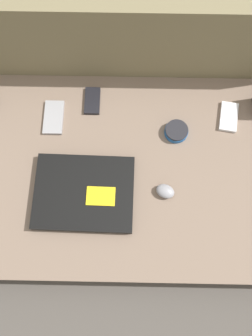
{
  "coord_description": "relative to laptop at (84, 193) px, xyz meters",
  "views": [
    {
      "loc": [
        0.01,
        -0.31,
        1.15
      ],
      "look_at": [
        0.0,
        0.0,
        0.14
      ],
      "focal_mm": 35.0,
      "sensor_mm": 36.0,
      "label": 1
    }
  ],
  "objects": [
    {
      "name": "couch_backrest",
      "position": [
        0.13,
        0.53,
        0.08
      ],
      "size": [
        1.18,
        0.2,
        0.43
      ],
      "color": "#756B4C",
      "rests_on": "ground_plane"
    },
    {
      "name": "phone_small",
      "position": [
        0.01,
        0.33,
        -0.01
      ],
      "size": [
        0.05,
        0.1,
        0.01
      ],
      "rotation": [
        0.0,
        0.0,
        0.0
      ],
      "color": "black",
      "rests_on": "couch_seat"
    },
    {
      "name": "couch_seat",
      "position": [
        0.13,
        0.08,
        -0.07
      ],
      "size": [
        1.18,
        0.7,
        0.12
      ],
      "color": "#7A6656",
      "rests_on": "ground_plane"
    },
    {
      "name": "phone_black",
      "position": [
        -0.12,
        0.26,
        -0.01
      ],
      "size": [
        0.07,
        0.12,
        0.01
      ],
      "rotation": [
        0.0,
        0.0,
        -0.0
      ],
      "color": "#99999E",
      "rests_on": "couch_seat"
    },
    {
      "name": "laptop",
      "position": [
        0.0,
        0.0,
        0.0
      ],
      "size": [
        0.32,
        0.25,
        0.03
      ],
      "rotation": [
        0.0,
        0.0,
        -0.02
      ],
      "color": "black",
      "rests_on": "couch_seat"
    },
    {
      "name": "phone_silver",
      "position": [
        0.48,
        0.28,
        -0.01
      ],
      "size": [
        0.07,
        0.12,
        0.01
      ],
      "rotation": [
        0.0,
        0.0,
        -0.16
      ],
      "color": "silver",
      "rests_on": "couch_seat"
    },
    {
      "name": "computer_mouse",
      "position": [
        0.26,
        0.01,
        0.0
      ],
      "size": [
        0.07,
        0.06,
        0.03
      ],
      "rotation": [
        0.0,
        0.0,
        -0.38
      ],
      "color": "gray",
      "rests_on": "couch_seat"
    },
    {
      "name": "ground_plane",
      "position": [
        0.13,
        0.08,
        -0.13
      ],
      "size": [
        8.0,
        8.0,
        0.0
      ],
      "primitive_type": "plane",
      "color": "#4C4742"
    },
    {
      "name": "speaker_puck",
      "position": [
        0.3,
        0.22,
        -0.0
      ],
      "size": [
        0.08,
        0.08,
        0.03
      ],
      "color": "#1E569E",
      "rests_on": "couch_seat"
    }
  ]
}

